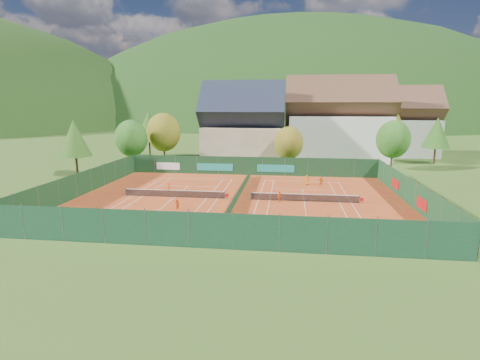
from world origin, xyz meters
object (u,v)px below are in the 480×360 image
object	(u,v)px
hotel_block_a	(338,124)
player_right_near	(279,197)
chalet	(243,129)
player_left_mid	(177,205)
player_left_near	(125,219)
player_right_far_a	(307,180)
hotel_block_b	(398,126)
ball_hopper	(347,235)
player_right_far_b	(321,181)
player_left_far	(169,188)

from	to	relation	value
hotel_block_a	player_right_near	world-z (taller)	hotel_block_a
chalet	player_right_near	size ratio (longest dim) A/B	12.19
player_left_mid	player_right_near	world-z (taller)	player_right_near
player_right_near	player_left_near	bearing A→B (deg)	156.26
hotel_block_a	player_right_far_a	world-z (taller)	hotel_block_a
hotel_block_b	ball_hopper	distance (m)	60.16
player_left_near	player_left_mid	world-z (taller)	player_left_near
hotel_block_a	player_right_far_b	distance (m)	28.24
chalet	player_left_near	bearing A→B (deg)	-98.85
player_left_far	hotel_block_b	bearing A→B (deg)	-129.15
chalet	ball_hopper	distance (m)	45.49
chalet	player_right_near	xyz separation A→B (m)	(8.07, -30.71, -5.96)
hotel_block_a	player_left_far	xyz separation A→B (m)	(-25.51, -33.46, -6.76)
ball_hopper	player_left_far	world-z (taller)	player_left_far
player_right_near	player_right_far_a	size ratio (longest dim) A/B	0.93
ball_hopper	player_right_near	bearing A→B (deg)	116.64
chalet	player_left_far	bearing A→B (deg)	-103.34
chalet	player_left_mid	distance (m)	36.14
player_left_mid	hotel_block_b	bearing A→B (deg)	78.51
hotel_block_b	player_right_near	bearing A→B (deg)	-119.15
hotel_block_a	player_right_far_b	size ratio (longest dim) A/B	16.65
hotel_block_a	player_right_far_a	xyz separation A→B (m)	(-7.28, -26.52, -6.67)
hotel_block_b	player_left_near	xyz separation A→B (m)	(-39.43, -55.28, -5.96)
ball_hopper	player_left_near	world-z (taller)	player_left_near
hotel_block_a	hotel_block_b	distance (m)	16.14
player_right_far_a	hotel_block_a	bearing A→B (deg)	-118.31
player_left_mid	player_right_near	distance (m)	12.04
player_left_near	player_right_far_b	distance (m)	28.61
chalet	hotel_block_b	distance (m)	35.85
player_left_far	player_right_far_a	distance (m)	19.51
hotel_block_b	player_left_mid	distance (m)	61.49
chalet	player_right_near	distance (m)	32.30
ball_hopper	hotel_block_b	bearing A→B (deg)	71.63
hotel_block_b	player_left_near	world-z (taller)	hotel_block_b
hotel_block_a	player_left_mid	xyz separation A→B (m)	(-21.97, -41.51, -6.78)
chalet	player_right_far_b	xyz separation A→B (m)	(13.66, -20.90, -5.98)
ball_hopper	player_right_far_b	world-z (taller)	player_right_far_b
chalet	player_right_far_b	world-z (taller)	chalet
ball_hopper	player_left_mid	bearing A→B (deg)	156.89
player_left_far	player_right_near	xyz separation A→B (m)	(14.58, -3.25, 0.05)
player_right_far_a	player_right_far_b	distance (m)	1.97
player_right_far_b	player_right_far_a	bearing A→B (deg)	-17.89
chalet	player_right_near	world-z (taller)	chalet
player_left_mid	player_right_far_a	size ratio (longest dim) A/B	0.84
ball_hopper	player_left_far	bearing A→B (deg)	143.38
hotel_block_a	hotel_block_b	xyz separation A→B (m)	(14.00, 8.00, -0.76)
player_right_far_a	player_right_far_b	size ratio (longest dim) A/B	1.10
player_right_near	player_right_far_b	bearing A→B (deg)	0.50
player_left_far	player_right_near	distance (m)	14.94
player_left_far	player_left_mid	bearing A→B (deg)	118.22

